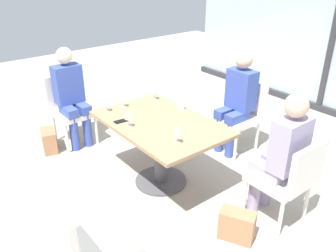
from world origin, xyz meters
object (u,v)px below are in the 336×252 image
object	(u,v)px
wine_glass_2	(123,96)
coffee_cup	(181,105)
person_side_end	(71,93)
wine_glass_3	(105,100)
person_far_right	(282,152)
wine_glass_4	(128,115)
handbag_1	(237,225)
chair_side_end	(69,105)
chair_front_right	(85,243)
handbag_0	(49,140)
dining_table_main	(160,137)
wine_glass_0	(154,89)
chair_near_window	(242,111)
chair_far_left	(136,97)
cell_phone_on_table	(121,121)
wine_glass_1	(177,130)
chair_far_right	(289,177)
person_near_window	(237,98)

from	to	relation	value
wine_glass_2	coffee_cup	distance (m)	0.65
person_side_end	wine_glass_3	world-z (taller)	person_side_end
person_far_right	wine_glass_3	xyz separation A→B (m)	(-1.67, -0.80, 0.16)
wine_glass_4	handbag_1	world-z (taller)	wine_glass_4
chair_side_end	wine_glass_3	bearing A→B (deg)	1.89
chair_side_end	chair_front_right	distance (m)	2.51
handbag_0	handbag_1	size ratio (longest dim) A/B	1.00
dining_table_main	person_far_right	xyz separation A→B (m)	(1.10, 0.50, 0.15)
chair_side_end	wine_glass_0	world-z (taller)	wine_glass_0
chair_near_window	person_side_end	size ratio (longest dim) A/B	0.69
person_far_right	person_side_end	bearing A→B (deg)	-161.61
chair_front_right	wine_glass_0	world-z (taller)	wine_glass_0
wine_glass_0	chair_far_left	bearing A→B (deg)	164.50
chair_side_end	chair_far_left	bearing A→B (deg)	70.37
wine_glass_0	wine_glass_2	xyz separation A→B (m)	(-0.04, -0.40, 0.00)
wine_glass_2	wine_glass_4	xyz separation A→B (m)	(0.46, -0.22, 0.00)
chair_far_left	wine_glass_4	size ratio (longest dim) A/B	4.70
chair_far_left	cell_phone_on_table	size ratio (longest dim) A/B	6.04
person_side_end	wine_glass_2	size ratio (longest dim) A/B	6.81
coffee_cup	cell_phone_on_table	world-z (taller)	coffee_cup
person_side_end	handbag_1	distance (m)	2.58
person_far_right	wine_glass_0	size ratio (longest dim) A/B	6.81
chair_far_left	coffee_cup	bearing A→B (deg)	-6.48
chair_front_right	cell_phone_on_table	bearing A→B (deg)	138.04
wine_glass_4	coffee_cup	xyz separation A→B (m)	(-0.02, 0.69, -0.09)
person_side_end	wine_glass_1	xyz separation A→B (m)	(1.85, 0.18, 0.16)
wine_glass_1	handbag_0	xyz separation A→B (m)	(-1.87, -0.54, -0.72)
handbag_0	chair_far_right	bearing A→B (deg)	39.49
wine_glass_0	handbag_0	distance (m)	1.53
chair_far_left	person_side_end	world-z (taller)	person_side_end
chair_side_end	chair_far_left	size ratio (longest dim) A/B	1.00
wine_glass_4	wine_glass_1	bearing A→B (deg)	16.64
chair_front_right	cell_phone_on_table	xyz separation A→B (m)	(-1.07, 0.96, 0.24)
person_side_end	person_near_window	distance (m)	2.04
wine_glass_0	cell_phone_on_table	xyz separation A→B (m)	(0.27, -0.61, -0.13)
person_side_end	chair_front_right	bearing A→B (deg)	-22.79
chair_far_right	person_near_window	size ratio (longest dim) A/B	0.69
chair_far_right	chair_near_window	distance (m)	1.43
chair_side_end	chair_near_window	world-z (taller)	same
wine_glass_3	cell_phone_on_table	distance (m)	0.34
person_side_end	coffee_cup	xyz separation A→B (m)	(1.29, 0.71, 0.08)
person_side_end	handbag_0	bearing A→B (deg)	-93.07
person_side_end	person_far_right	world-z (taller)	same
wine_glass_1	handbag_0	distance (m)	2.08
chair_far_left	wine_glass_0	distance (m)	0.81
person_far_right	handbag_0	world-z (taller)	person_far_right
wine_glass_1	handbag_1	world-z (taller)	wine_glass_1
chair_far_left	handbag_0	distance (m)	1.26
chair_side_end	wine_glass_0	distance (m)	1.24
person_side_end	wine_glass_3	xyz separation A→B (m)	(0.84, 0.03, 0.16)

